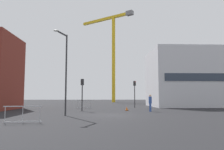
# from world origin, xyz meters

# --- Properties ---
(ground) EXTENTS (160.00, 160.00, 0.00)m
(ground) POSITION_xyz_m (0.00, 0.00, 0.00)
(ground) COLOR black
(office_block) EXTENTS (10.97, 9.70, 9.05)m
(office_block) POSITION_xyz_m (12.28, 15.61, 4.53)
(office_block) COLOR silver
(office_block) RESTS_ON ground
(construction_crane) EXTENTS (14.04, 10.96, 23.88)m
(construction_crane) POSITION_xyz_m (1.53, 39.67, 15.68)
(construction_crane) COLOR gold
(construction_crane) RESTS_ON ground
(streetlamp_tall) EXTENTS (0.87, 1.90, 7.08)m
(streetlamp_tall) POSITION_xyz_m (-4.25, -0.88, 4.23)
(streetlamp_tall) COLOR #2D2D30
(streetlamp_tall) RESTS_ON ground
(traffic_light_near) EXTENTS (0.37, 0.37, 3.86)m
(traffic_light_near) POSITION_xyz_m (3.62, 12.11, 2.60)
(traffic_light_near) COLOR #2D2D30
(traffic_light_near) RESTS_ON ground
(traffic_light_corner) EXTENTS (0.36, 0.37, 3.60)m
(traffic_light_corner) POSITION_xyz_m (-3.29, 5.20, 2.44)
(traffic_light_corner) COLOR #2D2D30
(traffic_light_corner) RESTS_ON ground
(pedestrian_walking) EXTENTS (0.34, 0.34, 1.85)m
(pedestrian_walking) POSITION_xyz_m (4.19, 4.14, 1.08)
(pedestrian_walking) COLOR #33519E
(pedestrian_walking) RESTS_ON ground
(safety_barrier_front) EXTENTS (1.94, 0.20, 1.08)m
(safety_barrier_front) POSITION_xyz_m (-3.54, 10.29, 0.56)
(safety_barrier_front) COLOR #9EA0A5
(safety_barrier_front) RESTS_ON ground
(safety_barrier_rear) EXTENTS (2.27, 0.38, 1.08)m
(safety_barrier_rear) POSITION_xyz_m (-5.93, -5.84, 0.56)
(safety_barrier_rear) COLOR #B2B5BA
(safety_barrier_rear) RESTS_ON ground
(traffic_cone_orange) EXTENTS (0.45, 0.45, 0.45)m
(traffic_cone_orange) POSITION_xyz_m (1.79, 5.73, 0.21)
(traffic_cone_orange) COLOR black
(traffic_cone_orange) RESTS_ON ground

